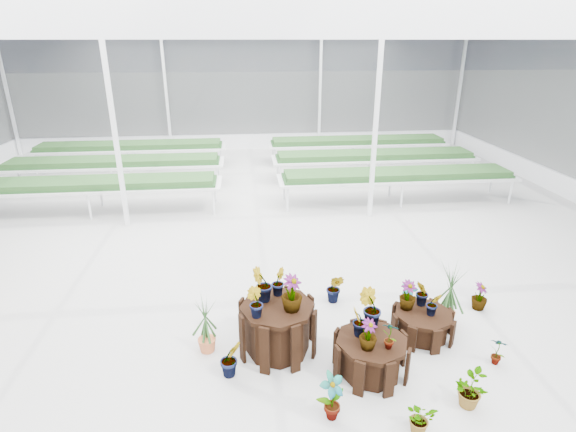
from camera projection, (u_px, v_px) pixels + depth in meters
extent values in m
plane|color=gray|center=(258.00, 310.00, 7.47)|extent=(24.00, 24.00, 0.00)
cylinder|color=black|center=(277.00, 328.00, 6.40)|extent=(1.42, 1.42, 0.74)
cylinder|color=black|center=(370.00, 356.00, 6.00)|extent=(1.17, 1.17, 0.52)
cylinder|color=black|center=(422.00, 324.00, 6.76)|extent=(0.96, 0.96, 0.40)
imported|color=#254820|center=(262.00, 285.00, 6.27)|extent=(0.37, 0.35, 0.53)
imported|color=#254820|center=(292.00, 293.00, 6.07)|extent=(0.41, 0.41, 0.52)
imported|color=#254820|center=(278.00, 281.00, 6.48)|extent=(0.25, 0.28, 0.41)
imported|color=#254820|center=(255.00, 302.00, 5.95)|extent=(0.30, 0.29, 0.42)
imported|color=#254820|center=(359.00, 322.00, 5.90)|extent=(0.31, 0.32, 0.45)
imported|color=#254820|center=(390.00, 335.00, 5.67)|extent=(0.25, 0.23, 0.40)
imported|color=#254820|center=(370.00, 308.00, 6.10)|extent=(0.38, 0.35, 0.56)
imported|color=#254820|center=(368.00, 335.00, 5.67)|extent=(0.31, 0.31, 0.41)
imported|color=#254820|center=(408.00, 295.00, 6.72)|extent=(0.30, 0.30, 0.45)
imported|color=#254820|center=(434.00, 304.00, 6.57)|extent=(0.23, 0.20, 0.38)
imported|color=#254820|center=(422.00, 293.00, 6.79)|extent=(0.25, 0.28, 0.43)
imported|color=#254820|center=(231.00, 358.00, 5.94)|extent=(0.36, 0.33, 0.53)
imported|color=#254820|center=(332.00, 397.00, 5.23)|extent=(0.40, 0.36, 0.64)
imported|color=#254820|center=(420.00, 418.00, 5.11)|extent=(0.39, 0.35, 0.37)
imported|color=#254820|center=(468.00, 389.00, 5.46)|extent=(0.42, 0.47, 0.46)
imported|color=#254820|center=(498.00, 351.00, 6.16)|extent=(0.28, 0.27, 0.44)
imported|color=#254820|center=(480.00, 296.00, 7.44)|extent=(0.37, 0.37, 0.47)
imported|color=#254820|center=(409.00, 297.00, 7.37)|extent=(0.33, 0.30, 0.52)
imported|color=#254820|center=(335.00, 288.00, 7.61)|extent=(0.38, 0.36, 0.54)
imported|color=#254820|center=(274.00, 305.00, 7.12)|extent=(0.41, 0.41, 0.56)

